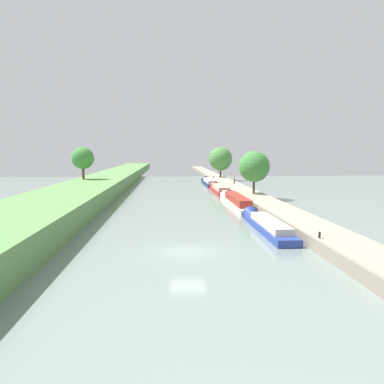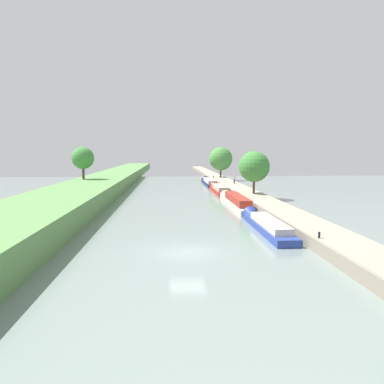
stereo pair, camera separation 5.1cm
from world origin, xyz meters
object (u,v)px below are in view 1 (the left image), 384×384
Objects in this scene: narrowboat_navy at (209,182)px; narrowboat_blue at (266,224)px; narrowboat_red at (219,189)px; narrowboat_cream at (235,201)px; mooring_bollard_far at (213,177)px; person_walking at (234,179)px; mooring_bollard_near at (320,235)px.

narrowboat_blue is at bearing -90.10° from narrowboat_navy.
narrowboat_navy is (-0.04, 15.65, -0.02)m from narrowboat_red.
narrowboat_navy is at bearing 89.90° from narrowboat_blue.
narrowboat_blue is 31.10m from narrowboat_red.
narrowboat_cream is 36.73× the size of mooring_bollard_far.
narrowboat_cream reaches higher than narrowboat_blue.
narrowboat_blue is 28.57× the size of mooring_bollard_far.
narrowboat_cream reaches higher than narrowboat_navy.
person_walking reaches higher than narrowboat_navy.
mooring_bollard_near is (1.87, -22.33, 0.52)m from narrowboat_cream.
narrowboat_blue is 0.78× the size of narrowboat_cream.
narrowboat_cream reaches higher than narrowboat_red.
narrowboat_blue is 28.57× the size of mooring_bollard_near.
narrowboat_navy is 9.71m from person_walking.
mooring_bollard_near is at bearing -85.21° from narrowboat_cream.
mooring_bollard_near is (1.83, -53.93, 0.62)m from narrowboat_navy.
narrowboat_cream is at bearing 89.87° from narrowboat_blue.
narrowboat_blue is 7.46m from mooring_bollard_near.
mooring_bollard_near is (1.91, -7.18, 0.64)m from narrowboat_blue.
person_walking is at bearing 87.29° from mooring_bollard_near.
narrowboat_red is at bearing -119.69° from person_walking.
narrowboat_red is 8.01m from person_walking.
mooring_bollard_near is at bearing -87.33° from narrowboat_red.
narrowboat_navy is at bearing 114.30° from person_walking.
mooring_bollard_far is at bearing 97.85° from person_walking.
mooring_bollard_far is (1.83, 6.72, 0.62)m from narrowboat_navy.
person_walking is 45.21m from mooring_bollard_near.
narrowboat_blue is 15.15m from narrowboat_cream.
mooring_bollard_far is at bearing 74.79° from narrowboat_navy.
mooring_bollard_far is at bearing 87.20° from narrowboat_cream.
narrowboat_navy is at bearing -105.21° from mooring_bollard_far.
person_walking is at bearing 60.31° from narrowboat_red.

